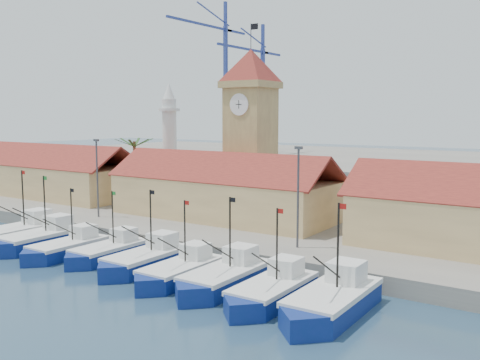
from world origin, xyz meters
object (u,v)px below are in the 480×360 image
Objects in this scene: boat_0 at (17,235)px; boat_4 at (144,261)px; clock_tower at (251,126)px; minaret at (170,140)px.

boat_0 reaches higher than boat_4.
boat_4 is at bearing 0.38° from boat_0.
boat_4 is 0.42× the size of clock_tower.
boat_0 is at bearing -179.62° from boat_4.
clock_tower is 15.30m from minaret.
clock_tower is at bearing 99.80° from boat_4.
boat_0 is 26.67m from minaret.
boat_0 is 0.46× the size of clock_tower.
boat_4 is 0.59× the size of minaret.
boat_0 is at bearing -121.64° from clock_tower.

